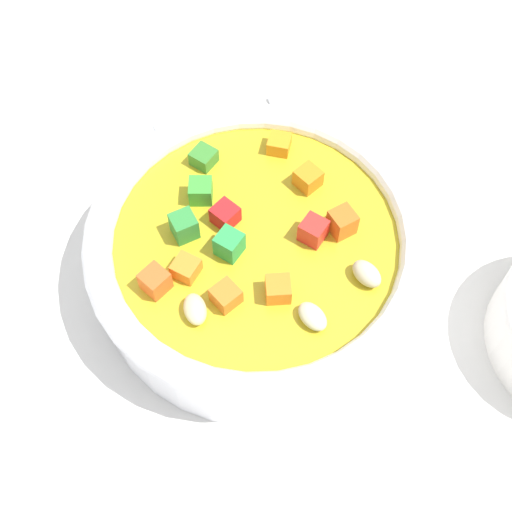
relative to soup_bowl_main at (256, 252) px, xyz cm
name	(u,v)px	position (x,y,z in cm)	size (l,w,h in cm)	color
ground_plane	(256,283)	(0.00, 0.01, -4.09)	(140.00, 140.00, 2.00)	silver
soup_bowl_main	(256,252)	(0.00, 0.00, 0.00)	(20.79, 20.79, 6.33)	white
spoon	(269,98)	(-12.89, 8.62, -2.68)	(6.64, 23.42, 0.95)	silver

